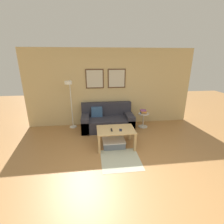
{
  "coord_description": "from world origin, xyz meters",
  "views": [
    {
      "loc": [
        -0.62,
        -2.42,
        2.27
      ],
      "look_at": [
        -0.11,
        1.72,
        0.85
      ],
      "focal_mm": 26.0,
      "sensor_mm": 36.0,
      "label": 1
    }
  ],
  "objects_px": {
    "couch": "(107,120)",
    "side_table": "(143,119)",
    "coffee_table": "(116,132)",
    "storage_bin": "(114,143)",
    "floor_lamp": "(70,95)",
    "cell_phone": "(121,130)",
    "book_stack": "(143,112)",
    "remote_control": "(112,130)"
  },
  "relations": [
    {
      "from": "floor_lamp",
      "to": "remote_control",
      "type": "relative_size",
      "value": 10.66
    },
    {
      "from": "coffee_table",
      "to": "storage_bin",
      "type": "xyz_separation_m",
      "value": [
        -0.05,
        -0.0,
        -0.31
      ]
    },
    {
      "from": "side_table",
      "to": "cell_phone",
      "type": "xyz_separation_m",
      "value": [
        -1.0,
        -1.22,
        0.21
      ]
    },
    {
      "from": "coffee_table",
      "to": "cell_phone",
      "type": "bearing_deg",
      "value": -31.92
    },
    {
      "from": "coffee_table",
      "to": "book_stack",
      "type": "distance_m",
      "value": 1.6
    },
    {
      "from": "couch",
      "to": "side_table",
      "type": "xyz_separation_m",
      "value": [
        1.23,
        -0.04,
        0.01
      ]
    },
    {
      "from": "coffee_table",
      "to": "remote_control",
      "type": "height_order",
      "value": "remote_control"
    },
    {
      "from": "coffee_table",
      "to": "book_stack",
      "type": "xyz_separation_m",
      "value": [
        1.1,
        1.16,
        0.14
      ]
    },
    {
      "from": "side_table",
      "to": "cell_phone",
      "type": "relative_size",
      "value": 3.44
    },
    {
      "from": "remote_control",
      "to": "cell_phone",
      "type": "distance_m",
      "value": 0.23
    },
    {
      "from": "book_stack",
      "to": "remote_control",
      "type": "height_order",
      "value": "book_stack"
    },
    {
      "from": "coffee_table",
      "to": "remote_control",
      "type": "xyz_separation_m",
      "value": [
        -0.11,
        -0.05,
        0.1
      ]
    },
    {
      "from": "floor_lamp",
      "to": "book_stack",
      "type": "xyz_separation_m",
      "value": [
        2.36,
        -0.07,
        -0.62
      ]
    },
    {
      "from": "floor_lamp",
      "to": "book_stack",
      "type": "height_order",
      "value": "floor_lamp"
    },
    {
      "from": "storage_bin",
      "to": "cell_phone",
      "type": "distance_m",
      "value": 0.44
    },
    {
      "from": "storage_bin",
      "to": "floor_lamp",
      "type": "distance_m",
      "value": 2.03
    },
    {
      "from": "side_table",
      "to": "book_stack",
      "type": "relative_size",
      "value": 2.25
    },
    {
      "from": "coffee_table",
      "to": "floor_lamp",
      "type": "height_order",
      "value": "floor_lamp"
    },
    {
      "from": "couch",
      "to": "side_table",
      "type": "height_order",
      "value": "couch"
    },
    {
      "from": "coffee_table",
      "to": "side_table",
      "type": "height_order",
      "value": "coffee_table"
    },
    {
      "from": "coffee_table",
      "to": "floor_lamp",
      "type": "bearing_deg",
      "value": 135.57
    },
    {
      "from": "book_stack",
      "to": "cell_phone",
      "type": "bearing_deg",
      "value": -128.58
    },
    {
      "from": "storage_bin",
      "to": "floor_lamp",
      "type": "height_order",
      "value": "floor_lamp"
    },
    {
      "from": "couch",
      "to": "book_stack",
      "type": "height_order",
      "value": "couch"
    },
    {
      "from": "storage_bin",
      "to": "cell_phone",
      "type": "height_order",
      "value": "cell_phone"
    },
    {
      "from": "storage_bin",
      "to": "remote_control",
      "type": "distance_m",
      "value": 0.42
    },
    {
      "from": "couch",
      "to": "book_stack",
      "type": "bearing_deg",
      "value": -1.31
    },
    {
      "from": "storage_bin",
      "to": "floor_lamp",
      "type": "xyz_separation_m",
      "value": [
        -1.21,
        1.24,
        1.07
      ]
    },
    {
      "from": "couch",
      "to": "book_stack",
      "type": "xyz_separation_m",
      "value": [
        1.21,
        -0.03,
        0.26
      ]
    },
    {
      "from": "coffee_table",
      "to": "floor_lamp",
      "type": "xyz_separation_m",
      "value": [
        -1.26,
        1.23,
        0.76
      ]
    },
    {
      "from": "cell_phone",
      "to": "remote_control",
      "type": "bearing_deg",
      "value": -176.63
    },
    {
      "from": "coffee_table",
      "to": "floor_lamp",
      "type": "distance_m",
      "value": 1.92
    },
    {
      "from": "floor_lamp",
      "to": "book_stack",
      "type": "distance_m",
      "value": 2.44
    },
    {
      "from": "floor_lamp",
      "to": "book_stack",
      "type": "bearing_deg",
      "value": -1.78
    },
    {
      "from": "book_stack",
      "to": "coffee_table",
      "type": "bearing_deg",
      "value": -133.4
    },
    {
      "from": "couch",
      "to": "coffee_table",
      "type": "bearing_deg",
      "value": -84.48
    },
    {
      "from": "book_stack",
      "to": "storage_bin",
      "type": "bearing_deg",
      "value": -134.66
    },
    {
      "from": "couch",
      "to": "storage_bin",
      "type": "height_order",
      "value": "couch"
    },
    {
      "from": "floor_lamp",
      "to": "side_table",
      "type": "relative_size",
      "value": 3.32
    },
    {
      "from": "book_stack",
      "to": "cell_phone",
      "type": "relative_size",
      "value": 1.53
    },
    {
      "from": "floor_lamp",
      "to": "cell_phone",
      "type": "xyz_separation_m",
      "value": [
        1.37,
        -1.31,
        -0.67
      ]
    },
    {
      "from": "coffee_table",
      "to": "couch",
      "type": "bearing_deg",
      "value": 95.52
    }
  ]
}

